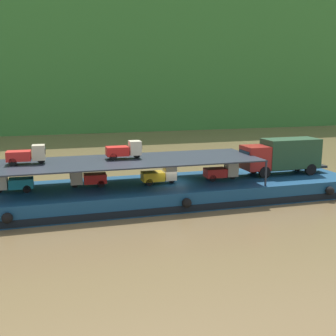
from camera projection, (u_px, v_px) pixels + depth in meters
name	position (u px, v px, depth m)	size (l,w,h in m)	color
ground_plane	(171.00, 201.00, 34.11)	(400.00, 400.00, 0.00)	brown
hillside_far_bank	(82.00, 19.00, 90.96)	(146.67, 33.32, 40.77)	#33702D
cargo_barge	(171.00, 192.00, 33.94)	(30.36, 7.79, 1.50)	navy
covered_lorry	(282.00, 155.00, 36.61)	(7.87, 2.35, 3.10)	maroon
cargo_rack	(124.00, 161.00, 32.36)	(21.16, 6.42, 2.00)	#232833
mini_truck_lower_stern	(13.00, 183.00, 30.74)	(2.76, 1.23, 1.38)	teal
mini_truck_lower_aft	(88.00, 178.00, 32.29)	(2.79, 1.28, 1.38)	red
mini_truck_lower_mid	(160.00, 175.00, 33.27)	(2.76, 1.23, 1.38)	gold
mini_truck_lower_fore	(222.00, 171.00, 34.68)	(2.79, 1.28, 1.38)	red
mini_truck_upper_stern	(27.00, 155.00, 30.74)	(2.78, 1.27, 1.38)	red
mini_truck_upper_mid	(124.00, 150.00, 32.93)	(2.75, 1.22, 1.38)	red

